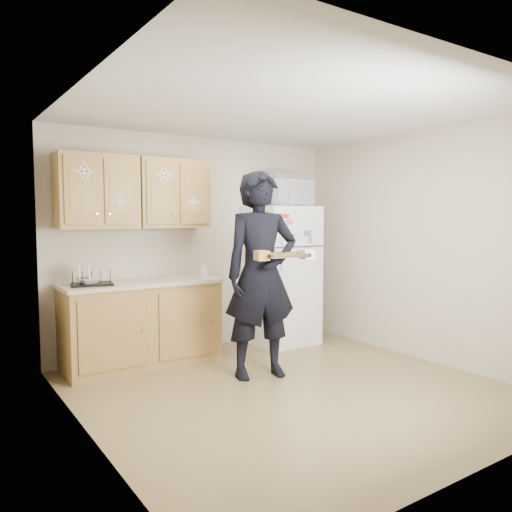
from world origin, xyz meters
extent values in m
plane|color=brown|center=(0.00, 0.00, 0.00)|extent=(3.60, 3.60, 0.00)
plane|color=beige|center=(0.00, 0.00, 2.50)|extent=(3.60, 3.60, 0.00)
cube|color=#B7AA94|center=(0.00, 1.80, 1.25)|extent=(3.60, 0.04, 2.50)
cube|color=#B7AA94|center=(0.00, -1.80, 1.25)|extent=(3.60, 0.04, 2.50)
cube|color=#B7AA94|center=(-1.80, 0.00, 1.25)|extent=(0.04, 3.60, 2.50)
cube|color=#B7AA94|center=(1.80, 0.00, 1.25)|extent=(0.04, 3.60, 2.50)
cube|color=white|center=(0.95, 1.43, 0.85)|extent=(0.75, 0.70, 1.70)
cube|color=brown|center=(-0.85, 1.48, 0.43)|extent=(1.60, 0.60, 0.86)
cube|color=beige|center=(-0.85, 1.48, 0.88)|extent=(1.64, 0.64, 0.04)
cube|color=brown|center=(-1.25, 1.61, 1.83)|extent=(0.80, 0.33, 0.75)
cube|color=brown|center=(-0.43, 1.61, 1.83)|extent=(0.80, 0.33, 0.75)
cube|color=#DFB44E|center=(1.47, 1.67, 0.16)|extent=(0.20, 0.07, 0.32)
imported|color=black|center=(-0.01, 0.48, 1.01)|extent=(0.82, 0.63, 2.01)
cube|color=black|center=(0.05, 0.19, 1.21)|extent=(0.46, 0.37, 0.04)
cylinder|color=orange|center=(-0.05, 0.14, 1.22)|extent=(0.13, 0.13, 0.02)
cylinder|color=orange|center=(0.13, 0.10, 1.22)|extent=(0.13, 0.13, 0.02)
cylinder|color=orange|center=(-0.02, 0.27, 1.22)|extent=(0.13, 0.13, 0.02)
cylinder|color=orange|center=(0.16, 0.23, 1.22)|extent=(0.13, 0.13, 0.02)
cylinder|color=orange|center=(0.05, 0.19, 1.22)|extent=(0.13, 0.13, 0.02)
imported|color=white|center=(1.00, 1.38, 1.86)|extent=(0.59, 0.41, 0.32)
cube|color=#ABABB2|center=(0.97, 1.41, 2.06)|extent=(0.38, 0.28, 0.08)
cube|color=black|center=(-1.37, 1.44, 0.98)|extent=(0.44, 0.36, 0.16)
imported|color=silver|center=(-1.40, 1.44, 0.95)|extent=(0.27, 0.27, 0.06)
imported|color=white|center=(-0.17, 1.38, 0.99)|extent=(0.10, 0.10, 0.18)
camera|label=1|loc=(-2.75, -3.50, 1.57)|focal=35.00mm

